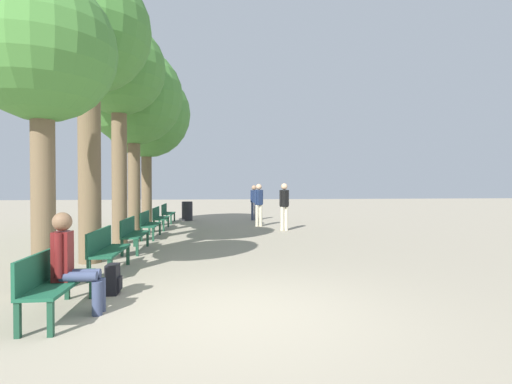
{
  "coord_description": "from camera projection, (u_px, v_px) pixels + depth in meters",
  "views": [
    {
      "loc": [
        -0.24,
        -5.04,
        1.64
      ],
      "look_at": [
        0.67,
        3.52,
        1.48
      ],
      "focal_mm": 28.0,
      "sensor_mm": 36.0,
      "label": 1
    }
  ],
  "objects": [
    {
      "name": "ground_plane",
      "position": [
        233.0,
        314.0,
        5.06
      ],
      "size": [
        80.0,
        80.0,
        0.0
      ],
      "primitive_type": "plane",
      "color": "gray"
    },
    {
      "name": "bench_row_0",
      "position": [
        53.0,
        278.0,
        4.97
      ],
      "size": [
        0.43,
        1.54,
        0.81
      ],
      "color": "#195138",
      "rests_on": "ground_plane"
    },
    {
      "name": "bench_row_1",
      "position": [
        106.0,
        247.0,
        7.4
      ],
      "size": [
        0.43,
        1.54,
        0.81
      ],
      "color": "#195138",
      "rests_on": "ground_plane"
    },
    {
      "name": "bench_row_2",
      "position": [
        132.0,
        232.0,
        9.83
      ],
      "size": [
        0.43,
        1.54,
        0.81
      ],
      "color": "#195138",
      "rests_on": "ground_plane"
    },
    {
      "name": "bench_row_3",
      "position": [
        148.0,
        223.0,
        12.26
      ],
      "size": [
        0.43,
        1.54,
        0.81
      ],
      "color": "#195138",
      "rests_on": "ground_plane"
    },
    {
      "name": "bench_row_4",
      "position": [
        159.0,
        216.0,
        14.69
      ],
      "size": [
        0.43,
        1.54,
        0.81
      ],
      "color": "#195138",
      "rests_on": "ground_plane"
    },
    {
      "name": "bench_row_5",
      "position": [
        167.0,
        212.0,
        17.11
      ],
      "size": [
        0.43,
        1.54,
        0.81
      ],
      "color": "#195138",
      "rests_on": "ground_plane"
    },
    {
      "name": "tree_row_0",
      "position": [
        42.0,
        53.0,
        6.04
      ],
      "size": [
        2.21,
        2.21,
        4.81
      ],
      "color": "brown",
      "rests_on": "ground_plane"
    },
    {
      "name": "tree_row_1",
      "position": [
        89.0,
        37.0,
        8.31
      ],
      "size": [
        2.57,
        2.57,
        6.15
      ],
      "color": "brown",
      "rests_on": "ground_plane"
    },
    {
      "name": "tree_row_2",
      "position": [
        119.0,
        73.0,
        10.97
      ],
      "size": [
        2.54,
        2.54,
        6.11
      ],
      "color": "brown",
      "rests_on": "ground_plane"
    },
    {
      "name": "tree_row_3",
      "position": [
        134.0,
        97.0,
        13.0
      ],
      "size": [
        3.17,
        3.17,
        6.13
      ],
      "color": "brown",
      "rests_on": "ground_plane"
    },
    {
      "name": "tree_row_4",
      "position": [
        146.0,
        115.0,
        15.43
      ],
      "size": [
        3.39,
        3.39,
        6.08
      ],
      "color": "brown",
      "rests_on": "ground_plane"
    },
    {
      "name": "person_seated",
      "position": [
        72.0,
        261.0,
        5.02
      ],
      "size": [
        0.62,
        0.35,
        1.29
      ],
      "color": "#384260",
      "rests_on": "ground_plane"
    },
    {
      "name": "backpack",
      "position": [
        113.0,
        279.0,
        5.97
      ],
      "size": [
        0.21,
        0.28,
        0.45
      ],
      "color": "black",
      "rests_on": "ground_plane"
    },
    {
      "name": "pedestrian_near",
      "position": [
        284.0,
        204.0,
        14.23
      ],
      "size": [
        0.34,
        0.3,
        1.69
      ],
      "color": "beige",
      "rests_on": "ground_plane"
    },
    {
      "name": "pedestrian_mid",
      "position": [
        259.0,
        202.0,
        15.71
      ],
      "size": [
        0.34,
        0.29,
        1.67
      ],
      "color": "beige",
      "rests_on": "ground_plane"
    },
    {
      "name": "pedestrian_far",
      "position": [
        254.0,
        200.0,
        18.39
      ],
      "size": [
        0.33,
        0.24,
        1.62
      ],
      "color": "#384260",
      "rests_on": "ground_plane"
    },
    {
      "name": "trash_bin",
      "position": [
        187.0,
        211.0,
        18.23
      ],
      "size": [
        0.49,
        0.49,
        0.87
      ],
      "color": "#232328",
      "rests_on": "ground_plane"
    }
  ]
}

